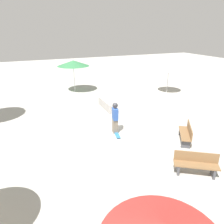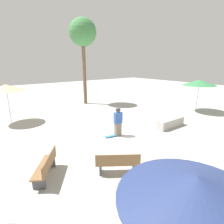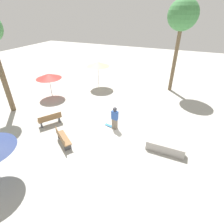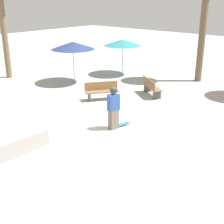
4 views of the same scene
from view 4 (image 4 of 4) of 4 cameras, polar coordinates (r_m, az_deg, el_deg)
The scene contains 8 objects.
ground_plane at distance 11.99m, azimuth -2.23°, elevation -2.65°, with size 60.00×60.00×0.00m, color #B2AFA8.
skater_main at distance 11.47m, azimuth 0.28°, elevation 1.01°, with size 0.31×0.47×1.64m.
skateboard at distance 12.00m, azimuth 1.64°, elevation -2.32°, with size 0.37×0.82×0.07m.
concrete_ledge at distance 10.35m, azimuth -17.02°, elevation -5.86°, with size 0.56×2.14×0.56m.
bench_near at distance 14.92m, azimuth -1.89°, elevation 3.84°, with size 1.28×1.56×0.85m.
bench_far at distance 15.68m, azimuth 7.17°, elevation 4.53°, with size 1.57×1.26×0.85m.
shade_umbrella_teal at distance 19.59m, azimuth 1.95°, elevation 12.58°, with size 2.32×2.32×2.19m.
shade_umbrella_navy at distance 17.72m, azimuth -7.17°, elevation 11.98°, with size 2.41×2.41×2.32m.
Camera 4 is at (-7.61, 7.95, 4.74)m, focal length 50.00 mm.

